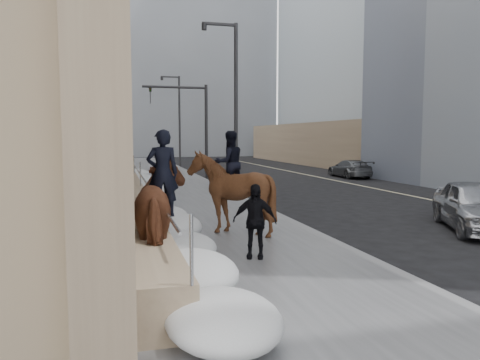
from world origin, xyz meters
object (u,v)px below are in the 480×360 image
at_px(car_silver, 476,205).
at_px(car_grey, 350,169).
at_px(mounted_horse_left, 164,212).
at_px(mounted_horse_right, 230,189).
at_px(pedestrian, 255,221).

bearing_deg(car_silver, car_grey, 98.39).
bearing_deg(car_grey, mounted_horse_left, 55.00).
relative_size(car_silver, car_grey, 1.06).
relative_size(mounted_horse_left, mounted_horse_right, 1.00).
bearing_deg(pedestrian, mounted_horse_left, -148.18).
bearing_deg(car_silver, mounted_horse_left, -142.40).
bearing_deg(pedestrian, mounted_horse_right, 108.22).
bearing_deg(car_silver, pedestrian, -141.99).
relative_size(mounted_horse_right, pedestrian, 1.72).
height_order(mounted_horse_right, pedestrian, mounted_horse_right).
bearing_deg(pedestrian, car_grey, 77.18).
bearing_deg(mounted_horse_left, car_silver, -167.02).
bearing_deg(car_silver, mounted_horse_right, -162.34).
distance_m(mounted_horse_right, car_silver, 7.25).
distance_m(mounted_horse_left, pedestrian, 2.05).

